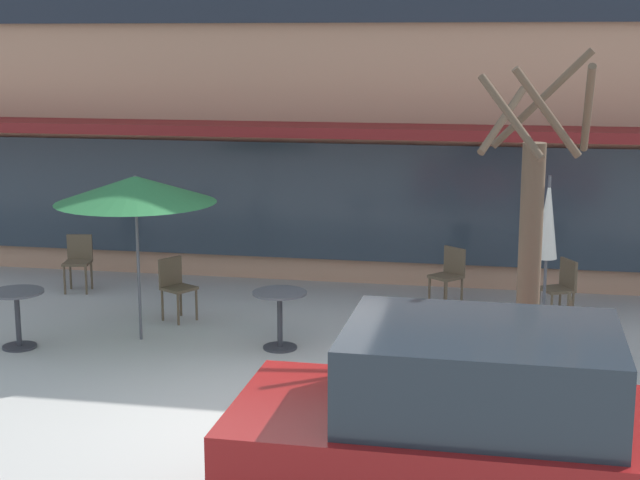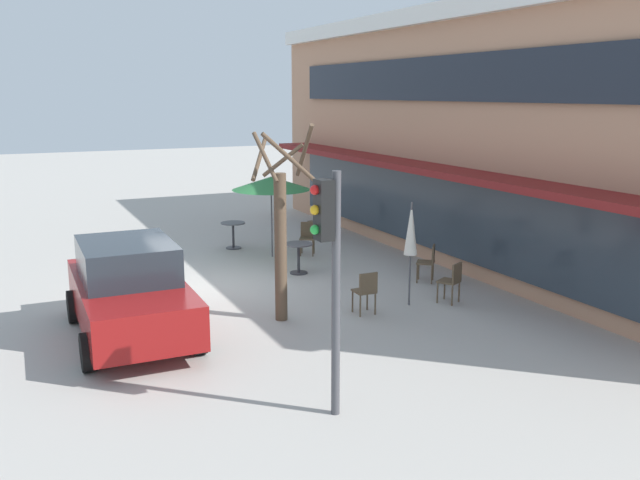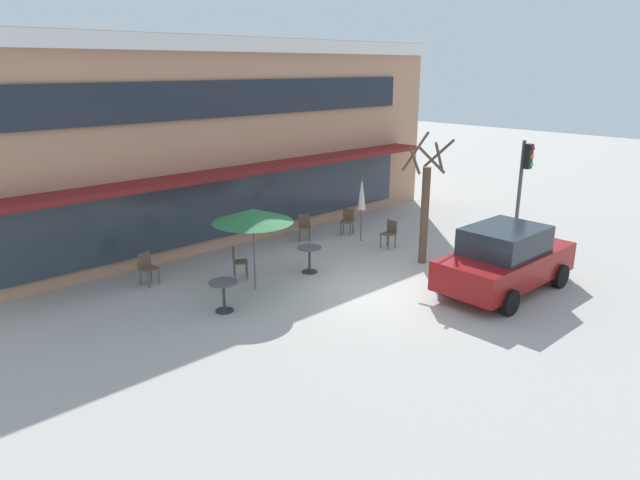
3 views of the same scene
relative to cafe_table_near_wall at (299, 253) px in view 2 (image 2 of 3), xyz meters
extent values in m
plane|color=#ADA8A0|center=(0.31, -2.36, -0.52)|extent=(80.00, 80.00, 0.00)
cube|color=tan|center=(0.31, 7.64, 2.77)|extent=(18.59, 8.00, 6.57)
cube|color=silver|center=(0.31, 3.52, 5.81)|extent=(18.59, 0.24, 0.44)
cube|color=maroon|center=(0.31, 3.09, 2.03)|extent=(15.80, 1.10, 0.16)
cube|color=#1E232D|center=(0.31, 3.58, 4.22)|extent=(14.87, 0.10, 1.10)
cube|color=#2D3842|center=(0.31, 3.58, 0.83)|extent=(14.87, 0.10, 1.90)
cylinder|color=#333338|center=(0.00, 0.00, -0.50)|extent=(0.44, 0.44, 0.03)
cylinder|color=#333338|center=(0.00, 0.00, -0.14)|extent=(0.07, 0.07, 0.70)
cylinder|color=#4C4C51|center=(0.00, 0.00, 0.23)|extent=(0.70, 0.70, 0.03)
cylinder|color=#333338|center=(-3.34, -0.60, -0.50)|extent=(0.44, 0.44, 0.03)
cylinder|color=#333338|center=(-3.34, -0.60, -0.14)|extent=(0.07, 0.07, 0.70)
cylinder|color=#4C4C51|center=(-3.34, -0.60, 0.23)|extent=(0.70, 0.70, 0.03)
cylinder|color=#4C4C51|center=(3.35, 1.09, 0.58)|extent=(0.04, 0.04, 2.20)
cone|color=silver|center=(3.35, 1.09, 1.13)|extent=(0.28, 0.28, 1.10)
cylinder|color=#4C4C51|center=(-1.92, 0.04, 0.58)|extent=(0.04, 0.04, 2.20)
cone|color=#286B38|center=(-1.92, 0.04, 1.51)|extent=(2.10, 2.10, 0.35)
cylinder|color=brown|center=(2.00, 2.17, -0.29)|extent=(0.04, 0.04, 0.45)
cylinder|color=brown|center=(1.73, 2.39, -0.29)|extent=(0.04, 0.04, 0.45)
cylinder|color=brown|center=(2.21, 2.43, -0.29)|extent=(0.04, 0.04, 0.45)
cylinder|color=brown|center=(1.95, 2.65, -0.29)|extent=(0.04, 0.04, 0.45)
cube|color=brown|center=(1.97, 2.41, -0.05)|extent=(0.56, 0.56, 0.04)
cube|color=brown|center=(2.09, 2.55, 0.17)|extent=(0.33, 0.28, 0.40)
cylinder|color=brown|center=(-3.61, 2.11, -0.29)|extent=(0.04, 0.04, 0.45)
cylinder|color=brown|center=(-3.95, 2.05, -0.29)|extent=(0.04, 0.04, 0.45)
cylinder|color=brown|center=(-3.67, 2.44, -0.29)|extent=(0.04, 0.04, 0.45)
cylinder|color=brown|center=(-4.00, 2.39, -0.29)|extent=(0.04, 0.04, 0.45)
cube|color=brown|center=(-3.81, 2.25, -0.05)|extent=(0.46, 0.46, 0.04)
cube|color=brown|center=(-3.84, 2.42, 0.17)|extent=(0.40, 0.10, 0.40)
cylinder|color=brown|center=(3.49, 1.71, -0.29)|extent=(0.04, 0.04, 0.45)
cylinder|color=brown|center=(3.32, 2.01, -0.29)|extent=(0.04, 0.04, 0.45)
cylinder|color=brown|center=(3.79, 1.87, -0.29)|extent=(0.04, 0.04, 0.45)
cylinder|color=brown|center=(3.62, 2.17, -0.29)|extent=(0.04, 0.04, 0.45)
cube|color=brown|center=(3.56, 1.94, -0.05)|extent=(0.54, 0.54, 0.04)
cube|color=brown|center=(3.71, 2.03, 0.17)|extent=(0.23, 0.37, 0.40)
cylinder|color=brown|center=(-1.47, 1.06, -0.29)|extent=(0.04, 0.04, 0.45)
cylinder|color=brown|center=(-1.64, 0.76, -0.29)|extent=(0.04, 0.04, 0.45)
cylinder|color=brown|center=(-1.76, 1.23, -0.29)|extent=(0.04, 0.04, 0.45)
cylinder|color=brown|center=(-1.93, 0.94, -0.29)|extent=(0.04, 0.04, 0.45)
cube|color=brown|center=(-1.70, 1.00, -0.05)|extent=(0.55, 0.55, 0.04)
cube|color=brown|center=(-1.85, 1.09, 0.17)|extent=(0.24, 0.37, 0.40)
cylinder|color=brown|center=(3.25, -0.21, -0.29)|extent=(0.04, 0.04, 0.45)
cylinder|color=brown|center=(3.26, 0.13, -0.29)|extent=(0.04, 0.04, 0.45)
cylinder|color=brown|center=(3.59, -0.21, -0.29)|extent=(0.04, 0.04, 0.45)
cylinder|color=brown|center=(3.60, 0.13, -0.29)|extent=(0.04, 0.04, 0.45)
cube|color=brown|center=(3.43, -0.04, -0.05)|extent=(0.40, 0.40, 0.04)
cube|color=brown|center=(3.61, -0.04, 0.17)|extent=(0.04, 0.40, 0.40)
cube|color=maroon|center=(2.81, -4.54, 0.18)|extent=(4.22, 1.85, 0.76)
cube|color=#232B33|center=(2.66, -4.54, 0.90)|extent=(2.12, 1.63, 0.68)
cylinder|color=black|center=(4.12, -3.66, -0.20)|extent=(0.64, 0.23, 0.64)
cylinder|color=black|center=(4.10, -5.46, -0.20)|extent=(0.64, 0.23, 0.64)
cylinder|color=black|center=(1.52, -3.62, -0.20)|extent=(0.64, 0.23, 0.64)
cylinder|color=black|center=(1.50, -5.42, -0.20)|extent=(0.64, 0.23, 0.64)
cylinder|color=brown|center=(3.07, -1.70, 0.94)|extent=(0.24, 0.24, 2.90)
cylinder|color=brown|center=(3.57, -1.72, 2.73)|extent=(0.12, 1.06, 0.94)
cylinder|color=brown|center=(3.13, -1.21, 2.80)|extent=(1.04, 0.22, 1.07)
cylinder|color=brown|center=(2.74, -1.49, 2.59)|extent=(0.50, 0.75, 0.67)
cylinder|color=brown|center=(2.82, -2.00, 2.67)|extent=(0.70, 0.60, 0.82)
cylinder|color=brown|center=(3.16, -2.02, 2.71)|extent=(0.73, 0.28, 0.90)
cylinder|color=#47474C|center=(7.12, -2.52, 1.18)|extent=(0.12, 0.12, 3.40)
cube|color=black|center=(7.12, -2.70, 2.38)|extent=(0.26, 0.20, 0.80)
sphere|color=red|center=(7.12, -2.83, 2.65)|extent=(0.13, 0.13, 0.13)
sphere|color=gold|center=(7.12, -2.83, 2.39)|extent=(0.13, 0.13, 0.13)
sphere|color=green|center=(7.12, -2.83, 2.13)|extent=(0.13, 0.13, 0.13)
camera|label=1|loc=(2.79, -11.83, 3.41)|focal=55.00mm
camera|label=2|loc=(14.93, -6.43, 3.87)|focal=38.00mm
camera|label=3|loc=(-10.38, -11.42, 5.18)|focal=32.00mm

